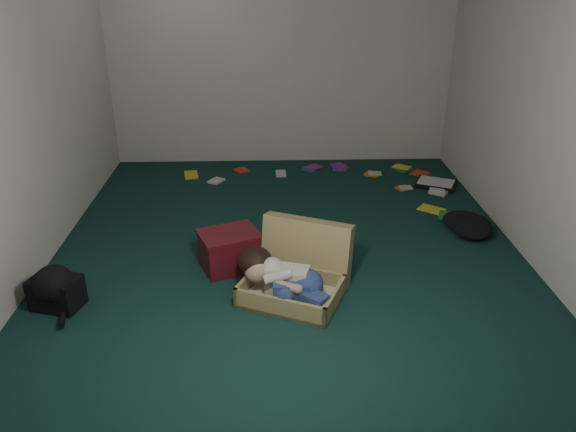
{
  "coord_description": "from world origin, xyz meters",
  "views": [
    {
      "loc": [
        -0.14,
        -4.39,
        2.33
      ],
      "look_at": [
        0.0,
        -0.15,
        0.35
      ],
      "focal_mm": 35.0,
      "sensor_mm": 36.0,
      "label": 1
    }
  ],
  "objects": [
    {
      "name": "wall_back",
      "position": [
        0.0,
        2.25,
        1.3
      ],
      "size": [
        4.5,
        0.0,
        4.5
      ],
      "primitive_type": "plane",
      "rotation": [
        1.57,
        0.0,
        0.0
      ],
      "color": "white",
      "rests_on": "ground"
    },
    {
      "name": "suitcase",
      "position": [
        0.05,
        -0.75,
        0.16
      ],
      "size": [
        0.92,
        0.91,
        0.52
      ],
      "rotation": [
        0.0,
        0.0,
        -0.41
      ],
      "color": "tan",
      "rests_on": "floor"
    },
    {
      "name": "book_scatter",
      "position": [
        0.75,
        1.51,
        0.01
      ],
      "size": [
        2.91,
        1.66,
        0.02
      ],
      "color": "yellow",
      "rests_on": "floor"
    },
    {
      "name": "paper_tray",
      "position": [
        1.69,
        1.32,
        0.03
      ],
      "size": [
        0.51,
        0.46,
        0.06
      ],
      "rotation": [
        0.0,
        0.0,
        -0.44
      ],
      "color": "black",
      "rests_on": "floor"
    },
    {
      "name": "wall_front",
      "position": [
        0.0,
        -2.25,
        1.3
      ],
      "size": [
        4.5,
        0.0,
        4.5
      ],
      "primitive_type": "plane",
      "rotation": [
        -1.57,
        0.0,
        0.0
      ],
      "color": "white",
      "rests_on": "ground"
    },
    {
      "name": "wall_left",
      "position": [
        -2.0,
        0.0,
        1.3
      ],
      "size": [
        0.0,
        4.5,
        4.5
      ],
      "primitive_type": "plane",
      "rotation": [
        1.57,
        0.0,
        1.57
      ],
      "color": "white",
      "rests_on": "ground"
    },
    {
      "name": "clothing_pile",
      "position": [
        1.7,
        0.19,
        0.07
      ],
      "size": [
        0.47,
        0.4,
        0.14
      ],
      "primitive_type": null,
      "rotation": [
        0.0,
        0.0,
        -0.14
      ],
      "color": "black",
      "rests_on": "floor"
    },
    {
      "name": "backpack",
      "position": [
        -1.7,
        -0.9,
        0.13
      ],
      "size": [
        0.51,
        0.45,
        0.26
      ],
      "primitive_type": null,
      "rotation": [
        0.0,
        0.0,
        -0.28
      ],
      "color": "black",
      "rests_on": "floor"
    },
    {
      "name": "person",
      "position": [
        -0.06,
        -0.89,
        0.2
      ],
      "size": [
        0.67,
        0.58,
        0.32
      ],
      "rotation": [
        0.0,
        0.0,
        -0.41
      ],
      "color": "silver",
      "rests_on": "suitcase"
    },
    {
      "name": "wall_right",
      "position": [
        2.0,
        0.0,
        1.3
      ],
      "size": [
        0.0,
        4.5,
        4.5
      ],
      "primitive_type": "plane",
      "rotation": [
        1.57,
        0.0,
        -1.57
      ],
      "color": "white",
      "rests_on": "ground"
    },
    {
      "name": "floor",
      "position": [
        0.0,
        0.0,
        0.0
      ],
      "size": [
        4.5,
        4.5,
        0.0
      ],
      "primitive_type": "plane",
      "color": "#102F2B",
      "rests_on": "ground"
    },
    {
      "name": "maroon_bin",
      "position": [
        -0.48,
        -0.38,
        0.16
      ],
      "size": [
        0.56,
        0.51,
        0.32
      ],
      "rotation": [
        0.0,
        0.0,
        0.39
      ],
      "color": "#521019",
      "rests_on": "floor"
    }
  ]
}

